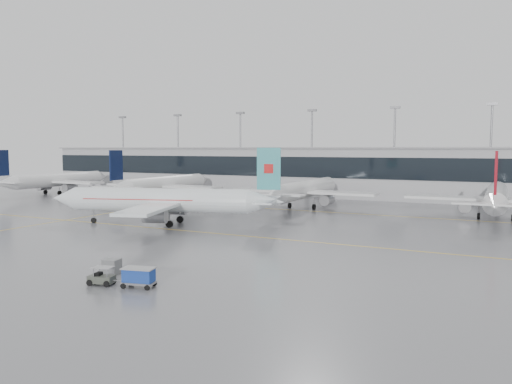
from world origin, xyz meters
The scene contains 16 objects.
ground centered at (0.00, 0.00, 0.00)m, with size 320.00×320.00×0.00m, color slate.
taxi_line_main centered at (0.00, 0.00, 0.01)m, with size 120.00×0.25×0.01m, color gold.
taxi_line_north centered at (0.00, 30.00, 0.01)m, with size 120.00×0.25×0.01m, color gold.
taxi_line_cross centered at (-30.00, 15.00, 0.01)m, with size 0.25×60.00×0.01m, color gold.
terminal centered at (0.00, 62.00, 6.00)m, with size 180.00×15.00×12.00m, color #9C9C9F.
terminal_glass centered at (0.00, 54.45, 7.50)m, with size 180.00×0.20×5.00m, color black.
terminal_roof centered at (0.00, 62.00, 12.20)m, with size 182.00×16.00×0.40m, color gray.
light_masts centered at (0.00, 68.00, 13.34)m, with size 156.40×1.00×22.60m.
air_canada_jet centered at (-11.35, 3.37, 3.89)m, with size 37.52×30.93×12.19m.
parked_jet_a centered at (-70.00, 33.69, 3.71)m, with size 29.64×36.96×11.72m.
parked_jet_b centered at (-35.00, 33.69, 3.71)m, with size 29.64×36.96×11.72m.
parked_jet_c centered at (0.00, 33.69, 3.71)m, with size 29.64×36.96×11.72m.
parked_jet_d centered at (35.00, 33.69, 3.71)m, with size 29.64×36.96×11.72m.
baggage_tug centered at (4.40, -27.56, 0.57)m, with size 3.41×1.86×1.62m.
baggage_cart centered at (7.91, -26.74, 1.02)m, with size 3.08×2.15×1.74m.
gse_unit centered at (2.55, -24.23, 0.73)m, with size 1.46×1.36×1.46m, color slate.
Camera 1 is at (36.02, -60.24, 12.06)m, focal length 35.00 mm.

